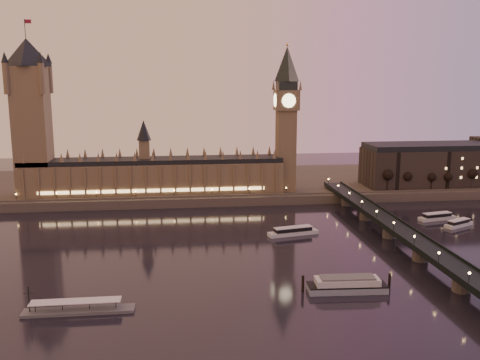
{
  "coord_description": "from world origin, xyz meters",
  "views": [
    {
      "loc": [
        -22.84,
        -252.55,
        86.66
      ],
      "look_at": [
        10.91,
        35.0,
        31.04
      ],
      "focal_mm": 40.0,
      "sensor_mm": 36.0,
      "label": 1
    }
  ],
  "objects_px": {
    "moored_barge": "(347,285)",
    "pontoon_pier": "(78,309)",
    "cruise_boat_a": "(293,231)",
    "cruise_boat_b": "(437,217)"
  },
  "relations": [
    {
      "from": "cruise_boat_a",
      "to": "cruise_boat_b",
      "type": "relative_size",
      "value": 1.18
    },
    {
      "from": "cruise_boat_a",
      "to": "moored_barge",
      "type": "relative_size",
      "value": 0.79
    },
    {
      "from": "pontoon_pier",
      "to": "cruise_boat_b",
      "type": "bearing_deg",
      "value": 29.3
    },
    {
      "from": "cruise_boat_b",
      "to": "pontoon_pier",
      "type": "xyz_separation_m",
      "value": [
        -197.22,
        -110.68,
        -0.78
      ]
    },
    {
      "from": "cruise_boat_a",
      "to": "moored_barge",
      "type": "height_order",
      "value": "moored_barge"
    },
    {
      "from": "cruise_boat_b",
      "to": "pontoon_pier",
      "type": "height_order",
      "value": "pontoon_pier"
    },
    {
      "from": "cruise_boat_a",
      "to": "moored_barge",
      "type": "distance_m",
      "value": 81.88
    },
    {
      "from": "cruise_boat_a",
      "to": "cruise_boat_b",
      "type": "xyz_separation_m",
      "value": [
        95.58,
        21.27,
        -0.06
      ]
    },
    {
      "from": "moored_barge",
      "to": "pontoon_pier",
      "type": "relative_size",
      "value": 0.91
    },
    {
      "from": "cruise_boat_a",
      "to": "moored_barge",
      "type": "bearing_deg",
      "value": -98.82
    }
  ]
}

